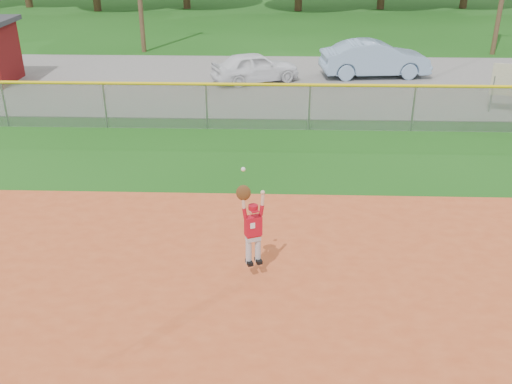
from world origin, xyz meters
TOP-DOWN VIEW (x-y plane):
  - ground at (0.00, 0.00)m, footprint 120.00×120.00m
  - parking_strip at (0.00, 16.00)m, footprint 44.00×10.00m
  - car_white_a at (-1.97, 15.96)m, footprint 3.96×2.86m
  - car_blue at (3.19, 17.09)m, footprint 4.80×2.14m
  - outfield_fence at (0.00, 10.00)m, footprint 40.06×0.10m
  - ballplayer at (-1.51, 1.38)m, footprint 0.54×0.31m

SIDE VIEW (x-z plane):
  - ground at x=0.00m, z-range 0.00..0.00m
  - parking_strip at x=0.00m, z-range 0.00..0.03m
  - car_white_a at x=-1.97m, z-range 0.03..1.28m
  - car_blue at x=3.19m, z-range 0.03..1.56m
  - outfield_fence at x=0.00m, z-range 0.11..1.66m
  - ballplayer at x=-1.51m, z-range 0.15..2.15m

